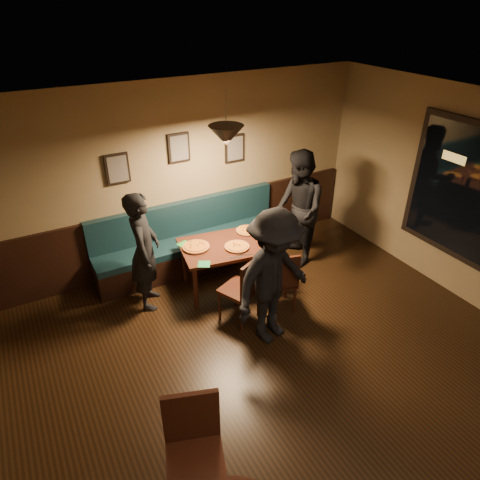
{
  "coord_description": "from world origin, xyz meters",
  "views": [
    {
      "loc": [
        -2.12,
        -2.17,
        3.79
      ],
      "look_at": [
        0.25,
        2.12,
        0.95
      ],
      "focal_mm": 32.3,
      "sensor_mm": 36.0,
      "label": 1
    }
  ],
  "objects_px": {
    "diner_right": "(298,210)",
    "diner_front": "(274,278)",
    "dining_table": "(228,265)",
    "chair_near_left": "(239,288)",
    "tabasco_bottle": "(261,235)",
    "soda_glass": "(276,238)",
    "cafe_chair_far": "(195,460)",
    "chair_near_right": "(279,279)",
    "booth_bench": "(192,238)",
    "diner_left": "(144,251)"
  },
  "relations": [
    {
      "from": "soda_glass",
      "to": "cafe_chair_far",
      "type": "bearing_deg",
      "value": -134.39
    },
    {
      "from": "diner_right",
      "to": "diner_front",
      "type": "xyz_separation_m",
      "value": [
        -1.28,
        -1.3,
        -0.03
      ]
    },
    {
      "from": "diner_left",
      "to": "diner_right",
      "type": "xyz_separation_m",
      "value": [
        2.4,
        -0.08,
        0.07
      ]
    },
    {
      "from": "booth_bench",
      "to": "cafe_chair_far",
      "type": "xyz_separation_m",
      "value": [
        -1.42,
        -3.35,
        0.03
      ]
    },
    {
      "from": "dining_table",
      "to": "chair_near_left",
      "type": "bearing_deg",
      "value": -97.48
    },
    {
      "from": "cafe_chair_far",
      "to": "diner_left",
      "type": "bearing_deg",
      "value": -81.94
    },
    {
      "from": "chair_near_right",
      "to": "diner_front",
      "type": "xyz_separation_m",
      "value": [
        -0.38,
        -0.43,
        0.42
      ]
    },
    {
      "from": "chair_near_left",
      "to": "diner_front",
      "type": "bearing_deg",
      "value": -93.51
    },
    {
      "from": "diner_left",
      "to": "cafe_chair_far",
      "type": "relative_size",
      "value": 1.58
    },
    {
      "from": "diner_right",
      "to": "soda_glass",
      "type": "height_order",
      "value": "diner_right"
    },
    {
      "from": "chair_near_left",
      "to": "diner_front",
      "type": "distance_m",
      "value": 0.66
    },
    {
      "from": "booth_bench",
      "to": "diner_right",
      "type": "relative_size",
      "value": 1.65
    },
    {
      "from": "chair_near_right",
      "to": "diner_left",
      "type": "relative_size",
      "value": 0.55
    },
    {
      "from": "chair_near_right",
      "to": "diner_right",
      "type": "height_order",
      "value": "diner_right"
    },
    {
      "from": "chair_near_right",
      "to": "tabasco_bottle",
      "type": "xyz_separation_m",
      "value": [
        0.14,
        0.7,
        0.3
      ]
    },
    {
      "from": "booth_bench",
      "to": "diner_right",
      "type": "bearing_deg",
      "value": -23.35
    },
    {
      "from": "chair_near_right",
      "to": "diner_front",
      "type": "relative_size",
      "value": 0.52
    },
    {
      "from": "diner_front",
      "to": "soda_glass",
      "type": "xyz_separation_m",
      "value": [
        0.65,
        0.93,
        -0.1
      ]
    },
    {
      "from": "diner_front",
      "to": "chair_near_left",
      "type": "bearing_deg",
      "value": 94.81
    },
    {
      "from": "dining_table",
      "to": "diner_right",
      "type": "xyz_separation_m",
      "value": [
        1.25,
        0.09,
        0.56
      ]
    },
    {
      "from": "chair_near_right",
      "to": "diner_right",
      "type": "distance_m",
      "value": 1.32
    },
    {
      "from": "booth_bench",
      "to": "tabasco_bottle",
      "type": "bearing_deg",
      "value": -47.78
    },
    {
      "from": "tabasco_bottle",
      "to": "soda_glass",
      "type": "bearing_deg",
      "value": -57.57
    },
    {
      "from": "cafe_chair_far",
      "to": "diner_right",
      "type": "bearing_deg",
      "value": -118.49
    },
    {
      "from": "chair_near_right",
      "to": "tabasco_bottle",
      "type": "distance_m",
      "value": 0.77
    },
    {
      "from": "dining_table",
      "to": "diner_front",
      "type": "distance_m",
      "value": 1.32
    },
    {
      "from": "dining_table",
      "to": "diner_right",
      "type": "distance_m",
      "value": 1.38
    },
    {
      "from": "booth_bench",
      "to": "soda_glass",
      "type": "distance_m",
      "value": 1.36
    },
    {
      "from": "booth_bench",
      "to": "chair_near_left",
      "type": "height_order",
      "value": "booth_bench"
    },
    {
      "from": "booth_bench",
      "to": "dining_table",
      "type": "xyz_separation_m",
      "value": [
        0.25,
        -0.73,
        -0.15
      ]
    },
    {
      "from": "dining_table",
      "to": "diner_front",
      "type": "bearing_deg",
      "value": -82.09
    },
    {
      "from": "chair_near_right",
      "to": "diner_left",
      "type": "xyz_separation_m",
      "value": [
        -1.5,
        0.94,
        0.37
      ]
    },
    {
      "from": "chair_near_left",
      "to": "diner_front",
      "type": "xyz_separation_m",
      "value": [
        0.19,
        -0.5,
        0.4
      ]
    },
    {
      "from": "booth_bench",
      "to": "soda_glass",
      "type": "bearing_deg",
      "value": -49.52
    },
    {
      "from": "tabasco_bottle",
      "to": "diner_front",
      "type": "bearing_deg",
      "value": -114.73
    },
    {
      "from": "soda_glass",
      "to": "dining_table",
      "type": "bearing_deg",
      "value": 155.68
    },
    {
      "from": "chair_near_left",
      "to": "soda_glass",
      "type": "xyz_separation_m",
      "value": [
        0.84,
        0.43,
        0.3
      ]
    },
    {
      "from": "diner_front",
      "to": "soda_glass",
      "type": "distance_m",
      "value": 1.14
    },
    {
      "from": "diner_front",
      "to": "tabasco_bottle",
      "type": "height_order",
      "value": "diner_front"
    },
    {
      "from": "chair_near_left",
      "to": "soda_glass",
      "type": "height_order",
      "value": "chair_near_left"
    },
    {
      "from": "diner_right",
      "to": "diner_left",
      "type": "bearing_deg",
      "value": -74.86
    },
    {
      "from": "dining_table",
      "to": "chair_near_left",
      "type": "xyz_separation_m",
      "value": [
        -0.21,
        -0.71,
        0.13
      ]
    },
    {
      "from": "diner_right",
      "to": "dining_table",
      "type": "bearing_deg",
      "value": -68.94
    },
    {
      "from": "diner_right",
      "to": "chair_near_left",
      "type": "bearing_deg",
      "value": -44.31
    },
    {
      "from": "diner_front",
      "to": "tabasco_bottle",
      "type": "relative_size",
      "value": 15.33
    },
    {
      "from": "diner_right",
      "to": "tabasco_bottle",
      "type": "height_order",
      "value": "diner_right"
    },
    {
      "from": "booth_bench",
      "to": "chair_near_left",
      "type": "xyz_separation_m",
      "value": [
        0.03,
        -1.45,
        -0.02
      ]
    },
    {
      "from": "chair_near_right",
      "to": "diner_left",
      "type": "height_order",
      "value": "diner_left"
    },
    {
      "from": "diner_front",
      "to": "soda_glass",
      "type": "height_order",
      "value": "diner_front"
    },
    {
      "from": "chair_near_right",
      "to": "diner_right",
      "type": "xyz_separation_m",
      "value": [
        0.9,
        0.86,
        0.45
      ]
    }
  ]
}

